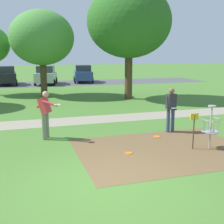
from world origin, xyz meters
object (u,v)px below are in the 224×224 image
Objects in this scene: player_foreground_watching at (171,107)px; tree_mid_left at (129,22)px; player_throwing at (45,112)px; parked_car_center_right at (83,74)px; disc_golf_basket at (209,125)px; parked_car_leftmost at (6,75)px; parked_car_center_left at (46,75)px; frisbee_near_basket at (129,153)px; tree_mid_center at (42,38)px; frisbee_mid_grass at (157,137)px; frisbee_by_tee at (212,122)px.

player_foreground_watching is 0.23× the size of tree_mid_left.
player_throwing is 0.23× the size of tree_mid_left.
disc_golf_basket is at bearing -92.18° from parked_car_center_right.
parked_car_leftmost reaches higher than player_foreground_watching.
parked_car_center_left and parked_car_center_right have the same top height.
parked_car_center_right is at bearing 81.42° from frisbee_near_basket.
tree_mid_center is 1.35× the size of parked_car_center_right.
player_throwing is 20.41m from parked_car_leftmost.
frisbee_mid_grass is at bearing 120.30° from disc_golf_basket.
player_throwing is 8.35× the size of frisbee_by_tee.
frisbee_near_basket is 14.08m from tree_mid_center.
frisbee_near_basket is 0.05× the size of parked_car_center_left.
player_throwing is 0.40× the size of parked_car_leftmost.
frisbee_by_tee is 0.05× the size of parked_car_center_right.
tree_mid_center is 1.34× the size of parked_car_center_left.
frisbee_mid_grass is 0.06× the size of parked_car_leftmost.
frisbee_by_tee is (2.38, 3.02, -0.74)m from disc_golf_basket.
parked_car_leftmost is (-6.75, 20.78, -0.05)m from player_foreground_watching.
frisbee_near_basket is (-2.43, -1.88, -0.96)m from player_foreground_watching.
player_throwing is at bearing -176.98° from frisbee_by_tee.
frisbee_by_tee is (7.20, 0.38, -0.98)m from player_throwing.
parked_car_center_right reaches higher than frisbee_near_basket.
player_throwing is (-4.67, 0.48, 0.02)m from player_foreground_watching.
frisbee_near_basket is 5.67m from frisbee_by_tee.
frisbee_by_tee and frisbee_mid_grass have the same top height.
player_foreground_watching is at bearing -5.83° from player_throwing.
tree_mid_center is (-6.37, 10.68, 4.06)m from frisbee_by_tee.
frisbee_near_basket is (2.24, -2.35, -0.98)m from player_throwing.
disc_golf_basket reaches higher than frisbee_by_tee.
tree_mid_left is (3.88, 10.32, 4.98)m from frisbee_near_basket.
frisbee_mid_grass is at bearing -148.11° from player_foreground_watching.
player_foreground_watching is 0.29× the size of tree_mid_center.
parked_car_center_left reaches higher than player_foreground_watching.
player_throwing is at bearing -94.31° from tree_mid_center.
player_throwing is 21.45m from parked_car_center_right.
player_foreground_watching is 21.85m from parked_car_leftmost.
parked_car_center_left is (-2.96, 20.01, -0.05)m from player_foreground_watching.
player_foreground_watching reaches higher than frisbee_mid_grass.
frisbee_mid_grass is at bearing -74.41° from parked_car_leftmost.
parked_car_center_left is (-0.53, 21.89, 0.91)m from frisbee_near_basket.
parked_car_leftmost is at bearing 106.76° from disc_golf_basket.
player_foreground_watching and player_throwing have the same top height.
player_foreground_watching is 9.46m from tree_mid_left.
parked_car_center_left is 1.01× the size of parked_car_center_right.
parked_car_center_left reaches higher than frisbee_mid_grass.
frisbee_near_basket is 2.12m from frisbee_mid_grass.
frisbee_near_basket is 23.30m from parked_car_center_right.
parked_car_center_left reaches higher than disc_golf_basket.
parked_car_leftmost is (-5.94, 21.29, 0.91)m from frisbee_mid_grass.
parked_car_center_right is (1.05, 21.15, -0.05)m from player_foreground_watching.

